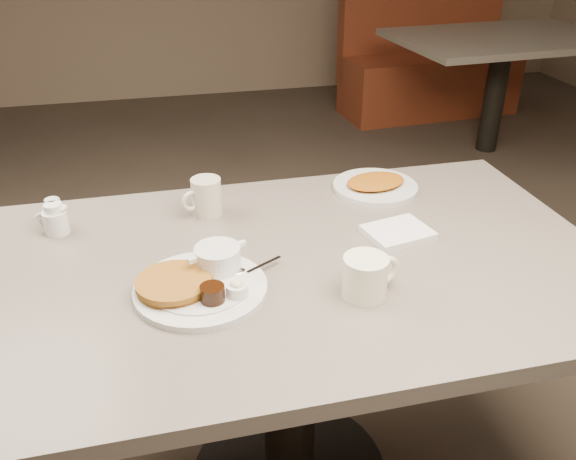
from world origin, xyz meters
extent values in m
cube|color=slate|center=(0.00, 0.00, 0.73)|extent=(1.50, 0.90, 0.04)
cylinder|color=black|center=(0.00, 0.00, 0.38)|extent=(0.14, 0.14, 0.69)
cylinder|color=silver|center=(-0.21, -0.08, 0.76)|extent=(0.37, 0.37, 0.01)
cylinder|color=silver|center=(-0.21, -0.08, 0.77)|extent=(0.28, 0.28, 0.00)
cylinder|color=#975F1A|center=(-0.27, -0.07, 0.77)|extent=(0.21, 0.21, 0.01)
cylinder|color=#975F1A|center=(-0.27, -0.08, 0.78)|extent=(0.21, 0.21, 0.01)
cylinder|color=silver|center=(-0.17, -0.02, 0.79)|extent=(0.13, 0.13, 0.05)
cube|color=silver|center=(-0.22, -0.04, 0.81)|extent=(0.03, 0.02, 0.01)
cube|color=silver|center=(-0.11, 0.00, 0.81)|extent=(0.03, 0.02, 0.01)
ellipsoid|color=white|center=(-0.18, -0.02, 0.81)|extent=(0.06, 0.06, 0.03)
ellipsoid|color=white|center=(-0.15, -0.02, 0.81)|extent=(0.05, 0.05, 0.02)
cylinder|color=black|center=(-0.20, -0.14, 0.78)|extent=(0.07, 0.07, 0.04)
cylinder|color=silver|center=(-0.14, -0.13, 0.78)|extent=(0.06, 0.06, 0.03)
ellipsoid|color=beige|center=(-0.14, -0.13, 0.79)|extent=(0.04, 0.04, 0.02)
cube|color=silver|center=(-0.07, -0.03, 0.77)|extent=(0.10, 0.06, 0.00)
ellipsoid|color=silver|center=(-0.13, -0.05, 0.77)|extent=(0.04, 0.04, 0.01)
cylinder|color=white|center=(0.12, -0.17, 0.80)|extent=(0.12, 0.12, 0.09)
cylinder|color=#2C2921|center=(0.12, -0.17, 0.83)|extent=(0.09, 0.09, 0.01)
torus|color=white|center=(0.17, -0.15, 0.80)|extent=(0.07, 0.03, 0.07)
cube|color=white|center=(0.29, 0.05, 0.76)|extent=(0.18, 0.15, 0.02)
cylinder|color=beige|center=(-0.16, 0.28, 0.80)|extent=(0.10, 0.10, 0.10)
torus|color=beige|center=(-0.20, 0.26, 0.80)|extent=(0.06, 0.03, 0.06)
cylinder|color=#BBBBB6|center=(-0.54, 0.29, 0.78)|extent=(0.06, 0.06, 0.06)
cylinder|color=#BBBBB6|center=(-0.54, 0.29, 0.82)|extent=(0.04, 0.04, 0.02)
cone|color=#BBBBB6|center=(-0.53, 0.31, 0.82)|extent=(0.02, 0.02, 0.02)
torus|color=#BBBBB6|center=(-0.56, 0.28, 0.79)|extent=(0.03, 0.03, 0.04)
cylinder|color=white|center=(-0.54, 0.26, 0.78)|extent=(0.07, 0.07, 0.06)
cylinder|color=white|center=(-0.54, 0.26, 0.82)|extent=(0.05, 0.05, 0.02)
cone|color=white|center=(-0.51, 0.26, 0.82)|extent=(0.02, 0.02, 0.02)
torus|color=white|center=(-0.57, 0.27, 0.79)|extent=(0.04, 0.02, 0.04)
cylinder|color=silver|center=(0.33, 0.32, 0.76)|extent=(0.29, 0.29, 0.01)
ellipsoid|color=#A15A12|center=(0.33, 0.32, 0.78)|extent=(0.20, 0.16, 0.02)
cube|color=maroon|center=(1.86, 3.08, 0.23)|extent=(1.37, 0.59, 0.45)
cube|color=maroon|center=(1.84, 3.30, 0.67)|extent=(1.34, 0.22, 0.90)
cube|color=gray|center=(1.91, 2.24, 0.73)|extent=(1.39, 0.98, 0.04)
cylinder|color=black|center=(1.91, 2.24, 0.35)|extent=(0.14, 0.14, 0.71)
camera|label=1|loc=(-0.27, -1.13, 1.48)|focal=36.97mm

